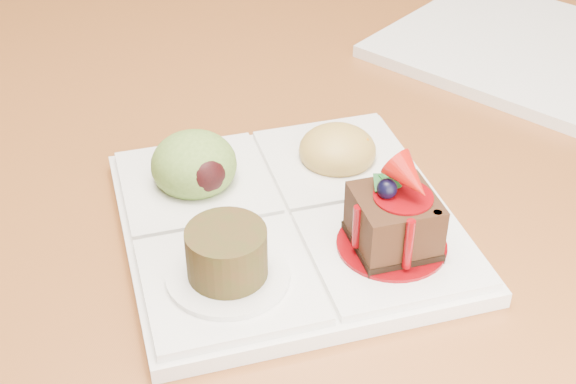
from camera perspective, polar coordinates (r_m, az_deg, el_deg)
dining_table at (r=1.00m, az=-5.72°, el=10.28°), size 1.00×1.80×0.75m
sampler_plate at (r=0.58m, az=-0.22°, el=-1.15°), size 0.29×0.29×0.09m
second_plate at (r=0.86m, az=15.97°, el=10.01°), size 0.30×0.30×0.01m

